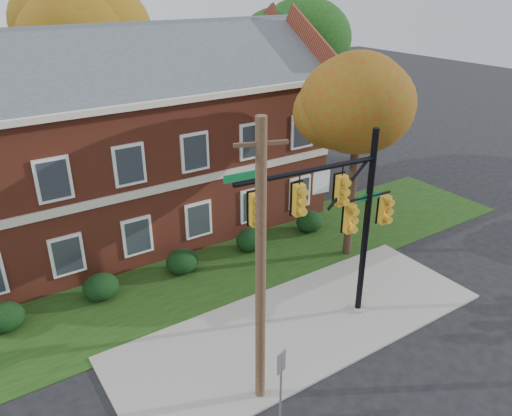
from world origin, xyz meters
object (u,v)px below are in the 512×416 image
hedge_right (251,240)px  traffic_signal (338,212)px  tree_near_right (365,110)px  hedge_center (182,261)px  hedge_far_right (310,221)px  tree_right_rear (307,44)px  sign_post (281,375)px  hedge_left (101,287)px  hedge_far_left (4,317)px  utility_pole (261,273)px  tree_far_rear (93,30)px  apartment_building (127,131)px

hedge_right → traffic_signal: size_ratio=0.20×
traffic_signal → tree_near_right: bearing=43.4°
hedge_center → hedge_far_right: same height
traffic_signal → hedge_right: bearing=91.6°
hedge_center → hedge_right: bearing=0.0°
hedge_far_right → tree_right_rear: bearing=54.8°
sign_post → hedge_left: bearing=86.2°
hedge_far_left → hedge_left: bearing=0.0°
tree_right_rear → traffic_signal: 15.14m
traffic_signal → utility_pole: bearing=-153.3°
tree_far_rear → traffic_signal: tree_far_rear is taller
hedge_far_left → sign_post: bearing=-56.0°
hedge_left → sign_post: bearing=-74.8°
hedge_far_right → hedge_right: bearing=180.0°
tree_right_rear → traffic_signal: size_ratio=1.49×
utility_pole → traffic_signal: bearing=40.7°
hedge_far_left → hedge_right: bearing=0.0°
tree_far_rear → hedge_far_left: bearing=-122.5°
tree_right_rear → sign_post: 20.40m
tree_far_rear → utility_pole: 21.37m
hedge_center → sign_post: size_ratio=0.57×
tree_near_right → tree_right_rear: (4.09, 8.95, 1.45)m
hedge_far_right → tree_near_right: bearing=-85.5°
tree_right_rear → apartment_building: bearing=-175.7°
hedge_center → traffic_signal: traffic_signal is taller
apartment_building → traffic_signal: bearing=-74.8°
apartment_building → tree_right_rear: (11.31, 0.86, 3.13)m
hedge_center → hedge_far_right: bearing=0.0°
tree_right_rear → traffic_signal: (-8.24, -12.16, -3.69)m
hedge_right → tree_right_rear: tree_right_rear is taller
sign_post → hedge_far_left: bearing=105.0°
hedge_left → utility_pole: (2.37, -7.66, 3.86)m
utility_pole → hedge_left: bearing=126.9°
tree_near_right → hedge_left: bearing=165.2°
hedge_far_right → utility_pole: bearing=-136.7°
hedge_right → tree_near_right: size_ratio=0.16×
utility_pole → sign_post: (-0.01, -1.04, -2.73)m
apartment_building → traffic_signal: (3.07, -11.30, -0.55)m
apartment_building → hedge_right: 7.73m
hedge_center → tree_near_right: (7.22, -2.83, 6.14)m
tree_near_right → hedge_right: bearing=142.7°
hedge_center → apartment_building: bearing=90.0°
tree_far_rear → sign_post: bearing=-96.5°
utility_pole → sign_post: size_ratio=3.55×
apartment_building → tree_far_rear: (1.34, 7.84, 3.86)m
tree_right_rear → hedge_right: bearing=-142.0°
apartment_building → hedge_right: size_ratio=13.43×
tree_near_right → sign_post: tree_near_right is taller
tree_near_right → tree_far_rear: (-5.88, 15.93, 2.17)m
hedge_far_left → tree_far_rear: tree_far_rear is taller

